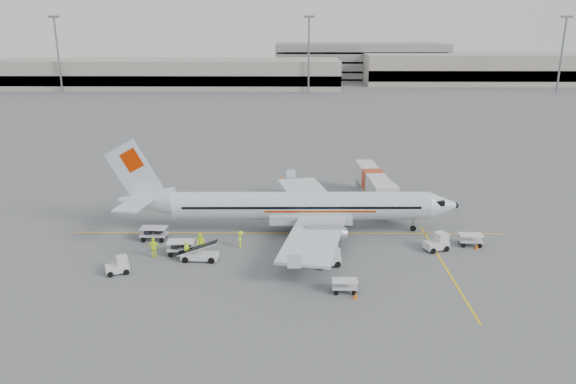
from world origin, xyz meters
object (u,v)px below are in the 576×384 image
jet_bridge (372,187)px  tug_fore (436,242)px  aircraft (301,187)px  tug_aft (117,265)px  tug_mid (327,257)px  belt_loader (199,248)px

jet_bridge → tug_fore: size_ratio=6.91×
aircraft → tug_aft: bearing=-148.0°
aircraft → tug_aft: 19.35m
jet_bridge → tug_mid: size_ratio=6.89×
aircraft → belt_loader: 12.40m
belt_loader → tug_mid: belt_loader is taller
aircraft → tug_fore: aircraft is taller
tug_fore → tug_mid: 11.12m
tug_aft → tug_mid: bearing=-17.5°
aircraft → belt_loader: size_ratio=7.82×
aircraft → jet_bridge: (8.53, 9.51, -2.73)m
aircraft → tug_fore: 14.15m
tug_mid → tug_aft: 18.19m
aircraft → tug_mid: (2.19, -8.51, -3.87)m
jet_bridge → tug_aft: (-24.45, -19.77, -1.24)m
aircraft → tug_aft: size_ratio=17.67×
belt_loader → tug_mid: 11.54m
tug_fore → tug_mid: tug_mid is taller
tug_mid → belt_loader: bearing=155.8°
jet_bridge → tug_mid: bearing=-114.0°
aircraft → tug_mid: size_ratio=15.54×
jet_bridge → tug_fore: bearing=-78.5°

